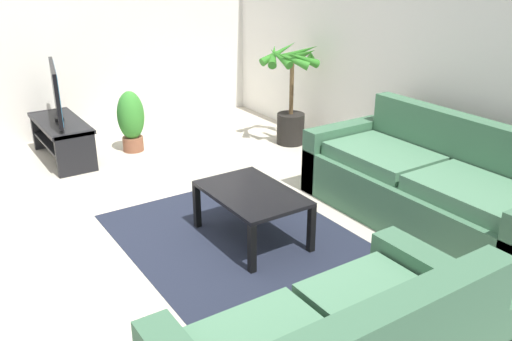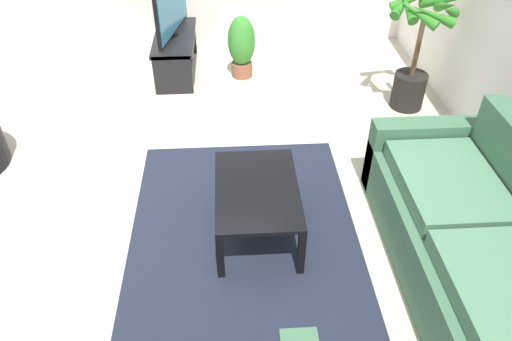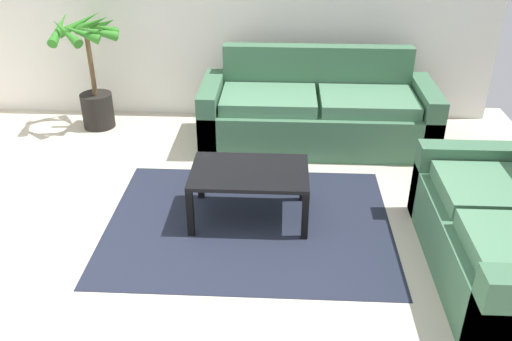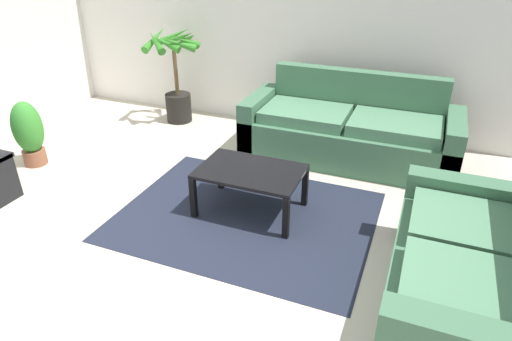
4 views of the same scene
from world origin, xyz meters
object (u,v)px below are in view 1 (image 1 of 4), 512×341
(potted_palm, at_px, (291,96))
(tv_stand, at_px, (62,134))
(tv, at_px, (56,92))
(coffee_table, at_px, (252,198))
(couch_main, at_px, (429,190))
(potted_plant_small, at_px, (131,120))

(potted_palm, bearing_deg, tv_stand, -111.08)
(tv, relative_size, coffee_table, 1.12)
(couch_main, xyz_separation_m, coffee_table, (-0.58, -1.42, 0.06))
(tv_stand, relative_size, potted_plant_small, 1.55)
(tv_stand, xyz_separation_m, potted_plant_small, (0.15, 0.76, 0.08))
(couch_main, distance_m, coffee_table, 1.53)
(coffee_table, height_order, potted_plant_small, potted_plant_small)
(tv, relative_size, potted_plant_small, 1.42)
(potted_palm, xyz_separation_m, potted_plant_small, (-0.80, -1.70, -0.22))
(coffee_table, bearing_deg, potted_palm, 135.86)
(tv, xyz_separation_m, coffee_table, (2.68, 0.77, -0.41))
(tv, bearing_deg, coffee_table, 15.94)
(tv_stand, height_order, potted_plant_small, potted_plant_small)
(tv_stand, xyz_separation_m, potted_palm, (0.95, 2.46, 0.30))
(couch_main, distance_m, potted_palm, 2.35)
(potted_palm, height_order, potted_plant_small, potted_palm)
(coffee_table, bearing_deg, tv, -164.06)
(potted_palm, bearing_deg, potted_plant_small, -115.11)
(potted_palm, bearing_deg, coffee_table, -44.14)
(coffee_table, xyz_separation_m, potted_palm, (-1.74, 1.69, 0.23))
(tv_stand, height_order, coffee_table, tv_stand)
(couch_main, xyz_separation_m, tv, (-3.27, -2.18, 0.47))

